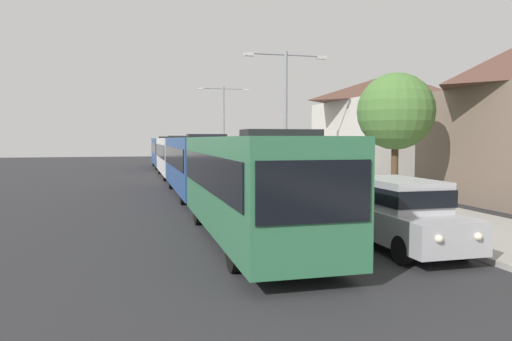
{
  "coord_description": "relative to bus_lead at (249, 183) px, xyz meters",
  "views": [
    {
      "loc": [
        -4.59,
        -3.01,
        3.0
      ],
      "look_at": [
        0.64,
        17.29,
        1.6
      ],
      "focal_mm": 33.51,
      "sensor_mm": 36.0,
      "label": 1
    }
  ],
  "objects": [
    {
      "name": "bus_lead",
      "position": [
        0.0,
        0.0,
        0.0
      ],
      "size": [
        2.58,
        10.54,
        3.21
      ],
      "color": "#33724C",
      "rests_on": "ground_plane"
    },
    {
      "name": "bus_fourth_in_line",
      "position": [
        0.0,
        36.66,
        0.0
      ],
      "size": [
        2.58,
        11.22,
        3.21
      ],
      "color": "#284C8C",
      "rests_on": "ground_plane"
    },
    {
      "name": "white_suv",
      "position": [
        3.7,
        -2.05,
        -0.66
      ],
      "size": [
        1.86,
        5.0,
        1.9
      ],
      "color": "#B7B7BC",
      "rests_on": "ground_plane"
    },
    {
      "name": "bus_middle",
      "position": [
        0.0,
        24.43,
        0.0
      ],
      "size": [
        2.58,
        11.91,
        3.21
      ],
      "color": "silver",
      "rests_on": "ground_plane"
    },
    {
      "name": "house_distant_gabled",
      "position": [
        14.82,
        17.37,
        2.23
      ],
      "size": [
        9.23,
        9.68,
        7.68
      ],
      "color": "beige",
      "rests_on": "ground_plane"
    },
    {
      "name": "streetlamp_far",
      "position": [
        5.4,
        33.01,
        3.31
      ],
      "size": [
        5.13,
        0.28,
        7.96
      ],
      "color": "gray",
      "rests_on": "sidewalk"
    },
    {
      "name": "bus_second_in_line",
      "position": [
        0.0,
        11.85,
        0.0
      ],
      "size": [
        2.58,
        12.08,
        3.21
      ],
      "color": "#284C8C",
      "rests_on": "ground_plane"
    },
    {
      "name": "streetlamp_mid",
      "position": [
        5.4,
        13.16,
        3.27
      ],
      "size": [
        5.0,
        0.28,
        7.92
      ],
      "color": "gray",
      "rests_on": "sidewalk"
    },
    {
      "name": "roadside_tree",
      "position": [
        8.25,
        5.84,
        2.53
      ],
      "size": [
        3.47,
        3.47,
        5.82
      ],
      "color": "#4C3823",
      "rests_on": "sidewalk"
    }
  ]
}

